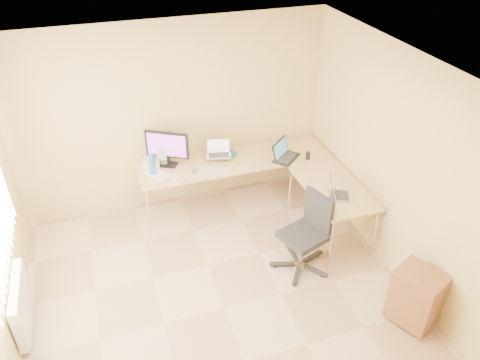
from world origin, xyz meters
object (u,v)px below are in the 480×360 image
object	(u,v)px
monitor	(167,149)
desk_fan	(164,155)
desk_return	(330,209)
laptop_return	(341,189)
desk_main	(235,182)
mug	(174,180)
laptop_center	(219,149)
laptop_black	(287,150)
cabinet	(416,297)
water_bottle	(152,164)
office_chair	(303,235)
keyboard	(212,170)

from	to	relation	value
monitor	desk_fan	size ratio (longest dim) A/B	2.26
desk_return	laptop_return	xyz separation A→B (m)	(-0.02, -0.24, 0.48)
desk_main	desk_return	distance (m)	1.40
monitor	mug	xyz separation A→B (m)	(-0.02, -0.45, -0.21)
laptop_center	laptop_black	distance (m)	0.93
mug	desk_fan	bearing A→B (deg)	93.55
desk_main	cabinet	distance (m)	2.86
laptop_return	mug	bearing A→B (deg)	86.05
desk_main	cabinet	xyz separation A→B (m)	(1.13, -2.63, -0.01)
desk_main	cabinet	size ratio (longest dim) A/B	4.16
desk_main	laptop_return	bearing A→B (deg)	-52.40
monitor	water_bottle	bearing A→B (deg)	-116.97
desk_main	laptop_black	size ratio (longest dim) A/B	6.58
office_chair	cabinet	bearing A→B (deg)	-74.29
office_chair	monitor	bearing A→B (deg)	107.75
laptop_black	desk_return	bearing A→B (deg)	-112.07
monitor	water_bottle	distance (m)	0.30
keyboard	cabinet	bearing A→B (deg)	-37.38
mug	desk_main	bearing A→B (deg)	18.18
keyboard	laptop_return	bearing A→B (deg)	-17.28
cabinet	water_bottle	bearing A→B (deg)	106.38
laptop_black	mug	distance (m)	1.60
desk_main	water_bottle	world-z (taller)	water_bottle
laptop_black	water_bottle	bearing A→B (deg)	132.27
mug	laptop_center	bearing A→B (deg)	28.79
desk_main	office_chair	world-z (taller)	office_chair
desk_return	desk_fan	world-z (taller)	desk_fan
desk_main	cabinet	bearing A→B (deg)	-66.84
laptop_black	mug	size ratio (longest dim) A/B	4.17
laptop_black	office_chair	distance (m)	1.41
keyboard	water_bottle	distance (m)	0.78
laptop_center	laptop_black	bearing A→B (deg)	-4.49
laptop_black	laptop_return	bearing A→B (deg)	-117.46
desk_main	desk_return	xyz separation A→B (m)	(0.98, -1.00, 0.00)
water_bottle	office_chair	world-z (taller)	water_bottle
desk_return	office_chair	world-z (taller)	office_chair
desk_main	desk_return	world-z (taller)	same
monitor	water_bottle	size ratio (longest dim) A/B	2.02
laptop_black	laptop_return	size ratio (longest dim) A/B	1.21
monitor	water_bottle	xyz separation A→B (m)	(-0.24, -0.15, -0.11)
desk_return	desk_fan	distance (m)	2.31
laptop_return	office_chair	size ratio (longest dim) A/B	0.33
desk_fan	laptop_return	distance (m)	2.37
desk_main	water_bottle	xyz separation A→B (m)	(-1.13, -0.00, 0.51)
laptop_center	desk_fan	distance (m)	0.74
desk_main	monitor	bearing A→B (deg)	170.57
laptop_black	desk_fan	distance (m)	1.67
desk_return	water_bottle	world-z (taller)	water_bottle
laptop_return	desk_main	bearing A→B (deg)	60.45
desk_main	laptop_return	xyz separation A→B (m)	(0.95, -1.24, 0.48)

